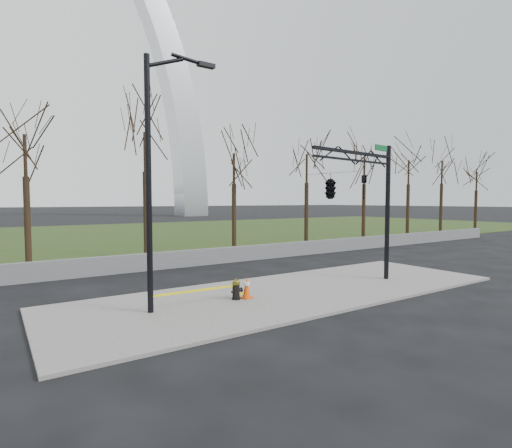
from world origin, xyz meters
TOP-DOWN VIEW (x-y plane):
  - ground at (0.00, 0.00)m, footprint 500.00×500.00m
  - sidewalk at (0.00, 0.00)m, footprint 18.00×6.00m
  - grass_strip at (0.00, 30.00)m, footprint 120.00×40.00m
  - guardrail at (0.00, 8.00)m, footprint 60.00×0.30m
  - gateway_arch at (0.00, 75.00)m, footprint 66.00×6.00m
  - tree_row at (7.95, 12.00)m, footprint 61.90×4.00m
  - fire_hydrant at (-2.58, 0.07)m, footprint 0.47×0.31m
  - traffic_cone at (-2.18, 0.01)m, footprint 0.44×0.44m
  - street_light at (-5.41, 0.19)m, footprint 2.39×0.23m
  - traffic_signal_mast at (1.69, -0.88)m, footprint 5.07×2.53m
  - caution_tape at (-3.91, 0.11)m, footprint 3.46×0.18m

SIDE VIEW (x-z plane):
  - ground at x=0.00m, z-range 0.00..0.00m
  - grass_strip at x=0.00m, z-range 0.00..0.06m
  - sidewalk at x=0.00m, z-range 0.00..0.10m
  - fire_hydrant at x=-2.58m, z-range 0.07..0.83m
  - guardrail at x=0.00m, z-range 0.00..0.90m
  - traffic_cone at x=-2.18m, z-range 0.10..0.85m
  - caution_tape at x=-3.91m, z-range 0.36..0.76m
  - traffic_signal_mast at x=1.69m, z-range 1.15..7.15m
  - tree_row at x=7.95m, z-range 0.00..8.63m
  - street_light at x=-5.41m, z-range 0.59..8.80m
  - gateway_arch at x=0.00m, z-range 0.00..65.00m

